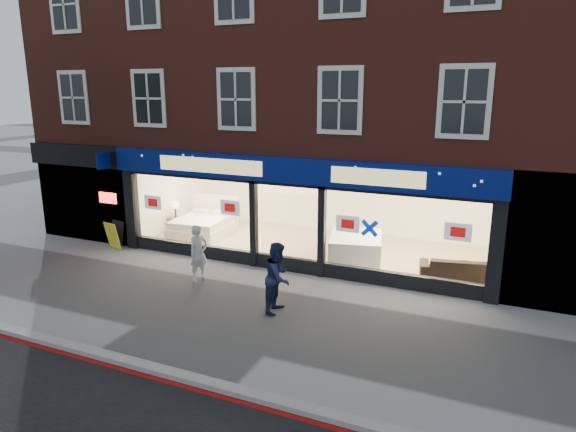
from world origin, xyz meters
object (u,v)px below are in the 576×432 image
Objects in this scene: sofa at (459,268)px; pedestrian_blue at (278,277)px; mattress_stack at (356,247)px; display_bed at (204,224)px; a_board at (115,235)px; pedestrian_grey at (199,253)px.

sofa is 1.20× the size of pedestrian_blue.
mattress_stack is 1.08× the size of sofa.
display_bed reaches higher than mattress_stack.
pedestrian_grey is at bearing -5.96° from a_board.
sofa is 7.03m from pedestrian_grey.
mattress_stack is 3.03m from sofa.
mattress_stack is at bearing -11.58° from pedestrian_blue.
display_bed is 2.55× the size of a_board.
mattress_stack is at bearing -19.80° from sofa.
pedestrian_blue reaches higher than sofa.
sofa is at bearing -47.57° from pedestrian_blue.
display_bed is at bearing 45.49° from pedestrian_blue.
pedestrian_grey is 2.96m from pedestrian_blue.
a_board reaches higher than mattress_stack.
sofa is at bearing -8.14° from mattress_stack.
sofa is 5.17m from pedestrian_blue.
sofa is 10.70m from a_board.
pedestrian_blue is (-0.66, -4.06, 0.37)m from mattress_stack.
display_bed is at bearing -17.72° from sofa.
a_board is at bearing 69.77° from pedestrian_blue.
pedestrian_grey is at bearing -63.71° from display_bed.
mattress_stack is 1.30× the size of pedestrian_blue.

